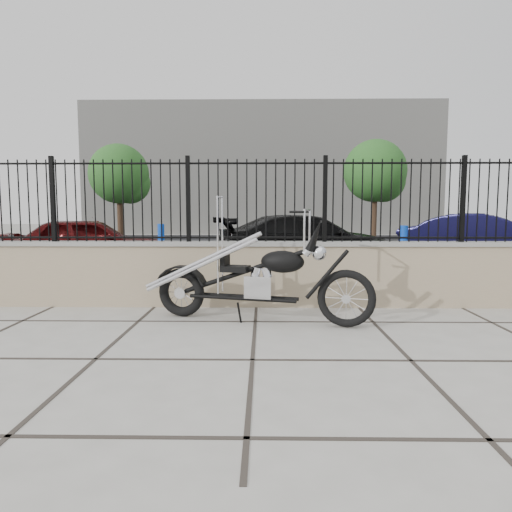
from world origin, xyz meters
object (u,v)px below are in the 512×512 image
at_px(chopper_motorcycle, 256,258).
at_px(car_black, 308,241).
at_px(car_blue, 485,241).
at_px(car_red, 90,243).

height_order(chopper_motorcycle, car_black, chopper_motorcycle).
distance_m(car_black, car_blue, 4.29).
relative_size(chopper_motorcycle, car_black, 0.60).
relative_size(car_red, car_black, 0.83).
xyz_separation_m(car_red, car_black, (5.25, 0.54, 0.02)).
xyz_separation_m(car_black, car_blue, (4.29, -0.18, 0.02)).
xyz_separation_m(chopper_motorcycle, car_black, (1.21, 5.60, -0.16)).
bearing_deg(car_red, car_blue, -103.33).
height_order(chopper_motorcycle, car_blue, chopper_motorcycle).
height_order(car_red, car_black, car_black).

